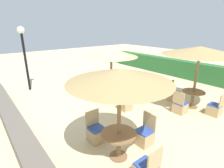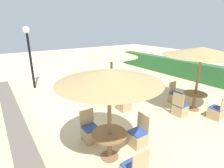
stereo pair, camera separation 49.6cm
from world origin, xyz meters
name	(u,v)px [view 1 (the left image)]	position (x,y,z in m)	size (l,w,h in m)	color
ground_plane	(101,106)	(0.00, 0.00, 0.00)	(40.00, 40.00, 0.00)	beige
hedge_row	(187,70)	(0.00, 6.98, 0.57)	(13.00, 0.70, 1.13)	#2D6B33
stone_border	(17,129)	(0.00, -3.30, 0.20)	(10.00, 0.56, 0.40)	#6B6056
lamp_post	(23,46)	(-4.18, -1.81, 2.35)	(0.36, 0.36, 3.32)	black
parasol_front_right	(120,76)	(2.80, -1.44, 2.24)	(2.47, 2.47, 2.41)	olive
round_table_front_right	(119,139)	(2.80, -1.44, 0.54)	(0.91, 0.91, 0.72)	olive
patio_chair_front_right_west	(96,133)	(1.83, -1.49, 0.26)	(0.46, 0.46, 0.93)	tan
patio_chair_front_right_north	(144,136)	(2.85, -0.48, 0.26)	(0.46, 0.46, 0.93)	tan
parasol_back_right	(200,51)	(2.49, 3.00, 2.41)	(2.95, 2.95, 2.58)	olive
round_table_back_right	(193,95)	(2.49, 3.00, 0.53)	(0.90, 0.90, 0.72)	olive
patio_chair_back_right_east	(215,109)	(3.40, 3.00, 0.26)	(0.46, 0.46, 0.93)	tan
patio_chair_back_right_west	(173,95)	(1.59, 2.98, 0.26)	(0.46, 0.46, 0.93)	tan
patio_chair_back_right_south	(180,107)	(2.45, 2.11, 0.26)	(0.46, 0.46, 0.93)	tan
parasol_center	(111,53)	(-0.11, 0.65, 2.23)	(2.27, 2.27, 2.41)	olive
round_table_center	(111,90)	(-0.11, 0.65, 0.56)	(1.12, 1.12, 0.70)	olive
patio_chair_center_north	(127,92)	(-0.11, 1.66, 0.26)	(0.46, 0.46, 0.93)	tan
patio_chair_center_east	(125,104)	(0.88, 0.60, 0.26)	(0.46, 0.46, 0.93)	tan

